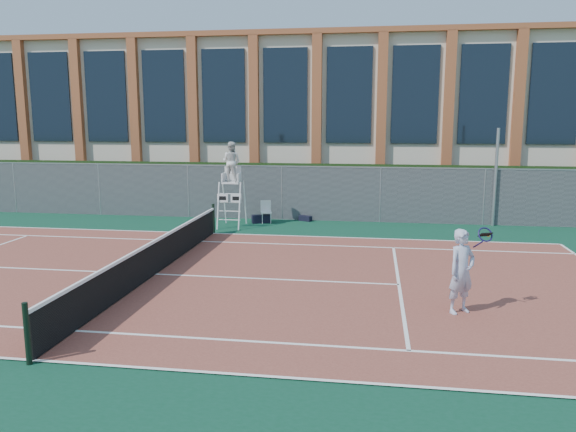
# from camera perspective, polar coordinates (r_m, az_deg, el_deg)

# --- Properties ---
(ground) EXTENTS (120.00, 120.00, 0.00)m
(ground) POSITION_cam_1_polar(r_m,az_deg,el_deg) (15.47, -13.34, -5.88)
(ground) COLOR #233814
(apron) EXTENTS (36.00, 20.00, 0.01)m
(apron) POSITION_cam_1_polar(r_m,az_deg,el_deg) (16.37, -12.04, -4.94)
(apron) COLOR #0D3B25
(apron) RESTS_ON ground
(tennis_court) EXTENTS (23.77, 10.97, 0.02)m
(tennis_court) POSITION_cam_1_polar(r_m,az_deg,el_deg) (15.46, -13.34, -5.80)
(tennis_court) COLOR brown
(tennis_court) RESTS_ON apron
(tennis_net) EXTENTS (0.10, 11.30, 1.10)m
(tennis_net) POSITION_cam_1_polar(r_m,az_deg,el_deg) (15.34, -13.42, -3.94)
(tennis_net) COLOR black
(tennis_net) RESTS_ON ground
(fence) EXTENTS (40.00, 0.06, 2.20)m
(fence) POSITION_cam_1_polar(r_m,az_deg,el_deg) (23.49, -5.45, 2.40)
(fence) COLOR #595E60
(fence) RESTS_ON ground
(hedge) EXTENTS (40.00, 1.40, 2.20)m
(hedge) POSITION_cam_1_polar(r_m,az_deg,el_deg) (24.64, -4.77, 2.76)
(hedge) COLOR black
(hedge) RESTS_ON ground
(building) EXTENTS (45.00, 10.60, 8.22)m
(building) POSITION_cam_1_polar(r_m,az_deg,el_deg) (32.24, -1.54, 9.87)
(building) COLOR beige
(building) RESTS_ON ground
(steel_pole) EXTENTS (0.12, 0.12, 3.79)m
(steel_pole) POSITION_cam_1_polar(r_m,az_deg,el_deg) (23.07, 20.33, 3.68)
(steel_pole) COLOR #9EA0A5
(steel_pole) RESTS_ON ground
(umpire_chair) EXTENTS (0.92, 1.42, 3.31)m
(umpire_chair) POSITION_cam_1_polar(r_m,az_deg,el_deg) (21.57, -5.77, 5.25)
(umpire_chair) COLOR white
(umpire_chair) RESTS_ON ground
(plastic_chair) EXTENTS (0.51, 0.51, 0.89)m
(plastic_chair) POSITION_cam_1_polar(r_m,az_deg,el_deg) (22.47, -2.25, 0.64)
(plastic_chair) COLOR silver
(plastic_chair) RESTS_ON apron
(sports_bag_near) EXTENTS (0.80, 0.55, 0.32)m
(sports_bag_near) POSITION_cam_1_polar(r_m,az_deg,el_deg) (22.50, -2.73, -0.29)
(sports_bag_near) COLOR black
(sports_bag_near) RESTS_ON apron
(sports_bag_far) EXTENTS (0.57, 0.44, 0.21)m
(sports_bag_far) POSITION_cam_1_polar(r_m,az_deg,el_deg) (22.90, 1.77, -0.24)
(sports_bag_far) COLOR black
(sports_bag_far) RESTS_ON apron
(tennis_player) EXTENTS (1.07, 0.83, 1.82)m
(tennis_player) POSITION_cam_1_polar(r_m,az_deg,el_deg) (12.47, 17.24, -5.37)
(tennis_player) COLOR #ADB3D0
(tennis_player) RESTS_ON tennis_court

